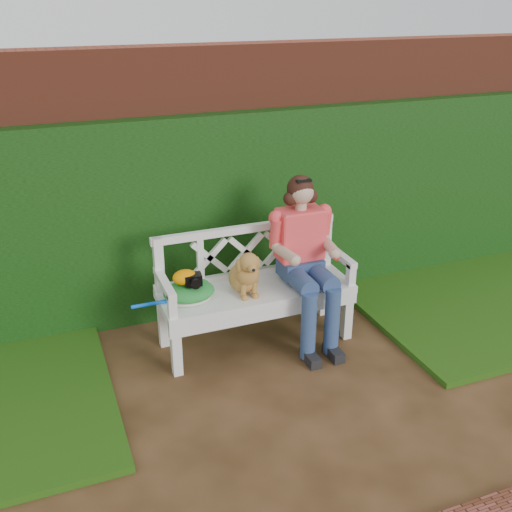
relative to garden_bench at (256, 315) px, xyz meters
name	(u,v)px	position (x,y,z in m)	size (l,w,h in m)	color
ground	(299,418)	(-0.08, -0.99, -0.24)	(60.00, 60.00, 0.00)	#32200E
brick_wall	(209,180)	(-0.08, 0.91, 0.86)	(10.00, 0.30, 2.20)	brown
ivy_hedge	(217,215)	(-0.08, 0.69, 0.61)	(10.00, 0.18, 1.70)	#1D4F16
grass_right	(494,294)	(2.32, -0.09, -0.21)	(2.60, 2.00, 0.05)	#163B0B
garden_bench	(256,315)	(0.00, 0.00, 0.00)	(1.58, 0.60, 0.48)	white
seated_woman	(301,263)	(0.37, -0.02, 0.39)	(0.54, 0.72, 1.27)	red
dog	(245,271)	(-0.11, -0.04, 0.42)	(0.24, 0.33, 0.36)	#B9784F
tennis_racket	(186,298)	(-0.56, 0.01, 0.26)	(0.63, 0.26, 0.03)	white
green_bag	(189,291)	(-0.53, 0.01, 0.31)	(0.39, 0.30, 0.13)	green
camera_item	(193,279)	(-0.50, -0.02, 0.41)	(0.13, 0.09, 0.08)	black
baseball_glove	(185,277)	(-0.56, 0.00, 0.43)	(0.18, 0.13, 0.11)	orange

